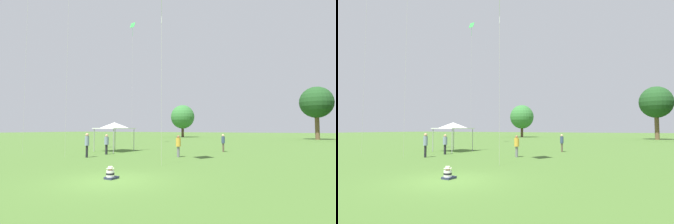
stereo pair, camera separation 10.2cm
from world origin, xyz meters
TOP-DOWN VIEW (x-y plane):
  - ground_plane at (0.00, 0.00)m, footprint 300.00×300.00m
  - seated_toddler at (-0.27, 0.26)m, footprint 0.45×0.56m
  - person_standing_1 at (0.62, 15.85)m, footprint 0.45×0.45m
  - person_standing_2 at (-7.73, 8.88)m, footprint 0.39×0.39m
  - person_standing_3 at (-7.52, 6.33)m, footprint 0.37×0.37m
  - person_standing_4 at (-1.30, 9.70)m, footprint 0.45×0.45m
  - canopy_tent at (-9.03, 11.59)m, footprint 3.42×3.42m
  - kite_1 at (-14.71, 22.79)m, footprint 0.87×0.45m
  - distant_tree_0 at (10.44, 52.66)m, footprint 6.46×6.46m
  - distant_tree_1 at (-20.54, 54.85)m, footprint 6.26×6.26m

SIDE VIEW (x-z plane):
  - ground_plane at x=0.00m, z-range 0.00..0.00m
  - seated_toddler at x=-0.27m, z-range -0.06..0.51m
  - person_standing_4 at x=-1.30m, z-range 0.16..1.85m
  - person_standing_1 at x=0.62m, z-range 0.17..1.85m
  - person_standing_2 at x=-7.73m, z-range 0.16..1.89m
  - person_standing_3 at x=-7.52m, z-range 0.20..2.06m
  - canopy_tent at x=-9.03m, z-range 1.09..3.91m
  - distant_tree_1 at x=-20.54m, z-range 1.11..9.62m
  - distant_tree_0 at x=10.44m, z-range 2.15..13.06m
  - kite_1 at x=-14.71m, z-range 7.50..25.60m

